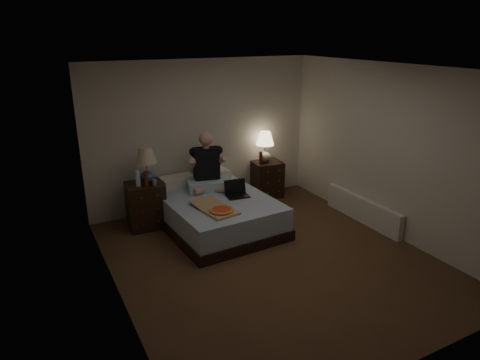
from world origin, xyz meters
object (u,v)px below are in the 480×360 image
bed (216,212)px  radiator (363,210)px  lamp_right (265,147)px  water_bottle (138,178)px  nightstand_left (146,205)px  nightstand_right (267,179)px  person (207,161)px  lamp_left (147,165)px  beer_bottle_right (261,158)px  laptop (238,189)px  pizza_box (221,211)px  soda_can (155,183)px  beer_bottle_left (146,179)px

bed → radiator: (2.16, -0.93, -0.05)m
bed → radiator: bearing=-26.2°
lamp_right → water_bottle: (-2.41, -0.33, -0.11)m
nightstand_left → nightstand_right: 2.36m
person → water_bottle: bearing=-170.9°
lamp_left → lamp_right: bearing=6.5°
bed → beer_bottle_right: size_ratio=8.64×
water_bottle → laptop: (1.37, -0.60, -0.22)m
lamp_left → radiator: size_ratio=0.35×
radiator → nightstand_left: bearing=155.3°
nightstand_right → lamp_left: 2.39m
pizza_box → soda_can: bearing=114.8°
soda_can → radiator: bearing=-23.0°
water_bottle → beer_bottle_right: water_bottle is taller
lamp_left → laptop: lamp_left is taller
beer_bottle_left → person: (0.99, -0.02, 0.14)m
nightstand_right → person: person is taller
nightstand_right → water_bottle: 2.53m
soda_can → radiator: 3.31m
lamp_right → radiator: lamp_right is taller
nightstand_left → pizza_box: bearing=-52.1°
bed → nightstand_left: bearing=149.0°
lamp_left → water_bottle: 0.24m
lamp_right → beer_bottle_left: bearing=-170.7°
nightstand_left → soda_can: (0.12, -0.16, 0.41)m
soda_can → pizza_box: (0.65, -0.95, -0.22)m
nightstand_left → beer_bottle_left: (0.01, -0.11, 0.47)m
lamp_right → pizza_box: lamp_right is taller
person → beer_bottle_left: bearing=-168.8°
person → radiator: size_ratio=0.58×
nightstand_right → nightstand_left: bearing=-167.6°
bed → beer_bottle_right: 1.49m
soda_can → radiator: soda_can is taller
soda_can → beer_bottle_left: (-0.11, 0.06, 0.06)m
bed → beer_bottle_left: size_ratio=8.64×
lamp_left → radiator: bearing=-25.4°
lamp_right → beer_bottle_left: 2.33m
water_bottle → beer_bottle_left: water_bottle is taller
lamp_left → pizza_box: size_ratio=0.74×
beer_bottle_right → pizza_box: size_ratio=0.30×
nightstand_right → lamp_left: bearing=-167.8°
nightstand_right → soda_can: size_ratio=6.62×
pizza_box → beer_bottle_right: bearing=33.5°
water_bottle → person: bearing=-3.2°
beer_bottle_left → beer_bottle_right: bearing=7.7°
nightstand_right → laptop: laptop is taller
water_bottle → radiator: (3.23, -1.37, -0.64)m
beer_bottle_right → radiator: bearing=-59.6°
soda_can → pizza_box: soda_can is taller
water_bottle → radiator: 3.56m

